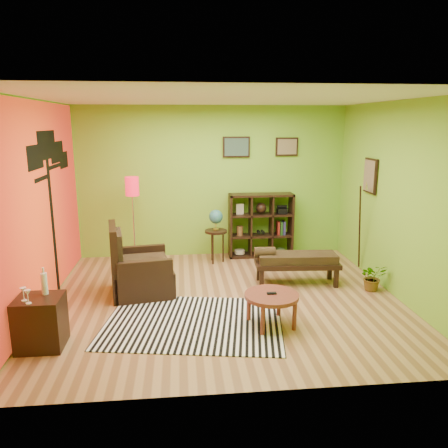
{
  "coord_description": "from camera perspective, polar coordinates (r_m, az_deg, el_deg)",
  "views": [
    {
      "loc": [
        -0.6,
        -5.87,
        2.49
      ],
      "look_at": [
        0.02,
        0.28,
        1.05
      ],
      "focal_mm": 35.0,
      "sensor_mm": 36.0,
      "label": 1
    }
  ],
  "objects": [
    {
      "name": "coffee_table",
      "position": [
        5.53,
        6.23,
        -9.63
      ],
      "size": [
        0.68,
        0.68,
        0.44
      ],
      "color": "brown",
      "rests_on": "ground"
    },
    {
      "name": "potted_plant",
      "position": [
        7.03,
        18.82,
        -6.92
      ],
      "size": [
        0.39,
        0.43,
        0.33
      ],
      "primitive_type": "imported",
      "rotation": [
        0.0,
        0.0,
        -0.02
      ],
      "color": "#26661E",
      "rests_on": "ground"
    },
    {
      "name": "armchair",
      "position": [
        6.63,
        -11.2,
        -6.24
      ],
      "size": [
        1.0,
        1.0,
        1.06
      ],
      "color": "black",
      "rests_on": "ground"
    },
    {
      "name": "cube_shelf",
      "position": [
        8.26,
        4.92,
        -0.16
      ],
      "size": [
        1.2,
        0.35,
        1.2
      ],
      "color": "black",
      "rests_on": "ground"
    },
    {
      "name": "floor_lamp",
      "position": [
        7.66,
        -11.87,
        3.8
      ],
      "size": [
        0.24,
        0.24,
        1.59
      ],
      "color": "silver",
      "rests_on": "ground"
    },
    {
      "name": "side_cabinet",
      "position": [
        5.44,
        -22.84,
        -11.69
      ],
      "size": [
        0.5,
        0.46,
        0.91
      ],
      "color": "black",
      "rests_on": "ground"
    },
    {
      "name": "zebra_rug",
      "position": [
        5.72,
        -4.0,
        -12.66
      ],
      "size": [
        2.46,
        1.96,
        0.01
      ],
      "primitive_type": "cube",
      "rotation": [
        0.0,
        0.0,
        -0.16
      ],
      "color": "white",
      "rests_on": "ground"
    },
    {
      "name": "room_shell",
      "position": [
        5.94,
        -0.85,
        6.45
      ],
      "size": [
        5.04,
        4.54,
        2.82
      ],
      "color": "#7DC032",
      "rests_on": "ground"
    },
    {
      "name": "ground",
      "position": [
        6.4,
        0.05,
        -9.77
      ],
      "size": [
        5.0,
        5.0,
        0.0
      ],
      "primitive_type": "plane",
      "color": "#AD7E52",
      "rests_on": "ground"
    },
    {
      "name": "globe_table",
      "position": [
        7.82,
        -1.06,
        0.16
      ],
      "size": [
        0.4,
        0.4,
        0.97
      ],
      "color": "black",
      "rests_on": "ground"
    },
    {
      "name": "bench",
      "position": [
        6.94,
        9.23,
        -4.69
      ],
      "size": [
        1.35,
        0.55,
        0.61
      ],
      "color": "black",
      "rests_on": "ground"
    }
  ]
}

